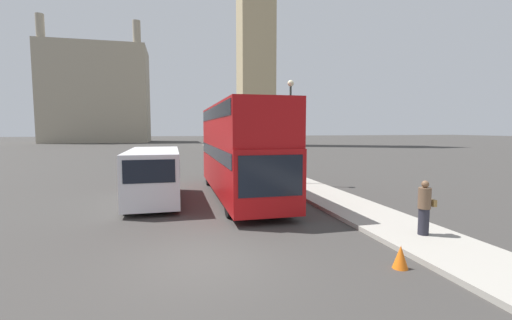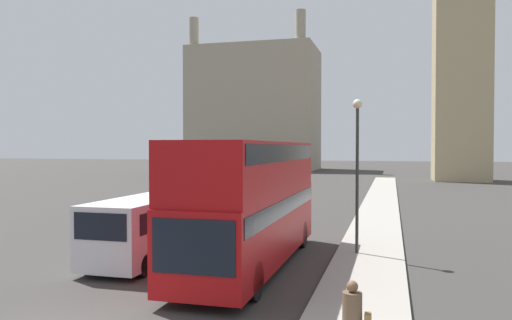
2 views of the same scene
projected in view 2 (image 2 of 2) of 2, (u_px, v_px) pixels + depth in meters
building_block_distant at (255, 109)px, 94.83m from camera, size 23.25×14.65×27.90m
red_double_decker_bus at (252, 197)px, 17.44m from camera, size 2.53×10.78×4.37m
white_van at (144, 228)px, 18.12m from camera, size 2.18×5.93×2.33m
street_lamp at (357, 152)px, 18.94m from camera, size 0.36×0.36×5.86m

